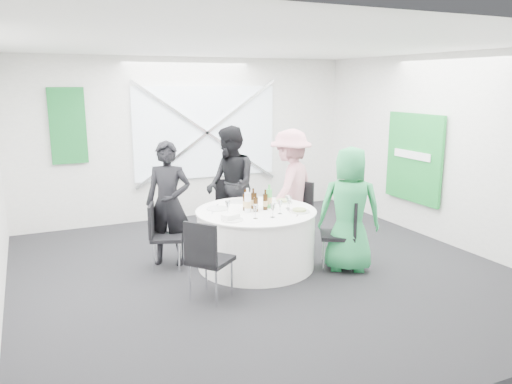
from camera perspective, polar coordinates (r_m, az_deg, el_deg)
name	(u,v)px	position (r m, az deg, el deg)	size (l,w,h in m)	color
floor	(262,271)	(6.50, 0.75, -8.98)	(6.00, 6.00, 0.00)	black
ceiling	(263,45)	(6.07, 0.82, 16.45)	(6.00, 6.00, 0.00)	white
wall_back	(190,139)	(8.91, -7.61, 6.06)	(6.00, 6.00, 0.00)	silver
wall_front	(449,226)	(3.72, 21.17, -3.68)	(6.00, 6.00, 0.00)	silver
wall_right	(446,150)	(7.89, 20.92, 4.53)	(6.00, 6.00, 0.00)	silver
window_panel	(206,132)	(8.95, -5.70, 6.79)	(2.60, 0.03, 1.60)	silver
window_brace_a	(207,133)	(8.91, -5.62, 6.77)	(0.05, 0.05, 3.16)	silver
window_brace_b	(207,133)	(8.91, -5.62, 6.77)	(0.05, 0.05, 3.16)	silver
green_banner	(68,126)	(8.46, -20.70, 7.08)	(0.55, 0.04, 1.20)	#136026
green_sign	(414,158)	(8.30, 17.58, 3.73)	(0.05, 1.20, 1.40)	#188730
banquet_table	(256,238)	(6.55, 0.00, -5.30)	(1.56, 1.56, 0.76)	white
chair_back	(230,205)	(7.59, -2.94, -1.52)	(0.46, 0.47, 0.93)	black
chair_back_left	(160,231)	(6.53, -10.87, -4.44)	(0.51, 0.50, 0.86)	black
chair_back_right	(297,208)	(7.45, 4.76, -1.82)	(0.58, 0.58, 0.93)	black
chair_front_right	(344,229)	(6.50, 10.06, -4.15)	(0.58, 0.57, 0.92)	black
chair_front_left	(206,255)	(5.49, -5.69, -7.14)	(0.59, 0.59, 0.93)	black
person_man_back_left	(168,204)	(6.62, -9.97, -1.31)	(0.60, 0.39, 1.64)	black
person_man_back	(230,185)	(7.42, -2.93, 0.80)	(0.85, 0.47, 1.76)	black
person_woman_pink	(290,187)	(7.39, 3.95, 0.56)	(1.11, 0.51, 1.71)	pink
person_woman_green	(350,209)	(6.41, 10.64, -1.97)	(0.78, 0.51, 1.60)	#299852
plate_back	(237,202)	(6.87, -2.20, -1.10)	(0.26, 0.26, 0.01)	silver
plate_back_left	(218,209)	(6.51, -4.41, -1.90)	(0.29, 0.29, 0.01)	silver
plate_back_right	(283,201)	(6.86, 3.06, -1.05)	(0.26, 0.26, 0.04)	silver
plate_front_right	(299,211)	(6.37, 4.97, -2.14)	(0.27, 0.27, 0.04)	silver
plate_front_left	(232,220)	(5.98, -2.74, -3.18)	(0.26, 0.26, 0.01)	silver
napkin	(230,216)	(6.00, -2.93, -2.79)	(0.20, 0.13, 0.05)	white
beer_bottle_a	(245,202)	(6.40, -1.25, -1.19)	(0.06, 0.06, 0.28)	#361E09
beer_bottle_b	(253,201)	(6.49, -0.32, -1.02)	(0.06, 0.06, 0.27)	#361E09
beer_bottle_c	(265,202)	(6.44, 1.07, -1.15)	(0.06, 0.06, 0.27)	#361E09
beer_bottle_d	(256,204)	(6.35, -0.03, -1.43)	(0.06, 0.06, 0.25)	#361E09
green_water_bottle	(269,199)	(6.53, 1.52, -0.77)	(0.08, 0.08, 0.31)	green
clear_water_bottle	(248,203)	(6.31, -0.96, -1.24)	(0.08, 0.08, 0.31)	white
wine_glass_a	(280,204)	(6.24, 2.77, -1.39)	(0.07, 0.07, 0.17)	white
wine_glass_b	(273,207)	(6.07, 1.92, -1.77)	(0.07, 0.07, 0.17)	white
wine_glass_c	(255,209)	(6.02, -0.06, -1.91)	(0.07, 0.07, 0.17)	white
wine_glass_d	(228,205)	(6.22, -3.25, -1.45)	(0.07, 0.07, 0.17)	white
wine_glass_e	(289,201)	(6.43, 3.82, -1.00)	(0.07, 0.07, 0.17)	white
wine_glass_f	(288,199)	(6.52, 3.66, -0.80)	(0.07, 0.07, 0.17)	white
fork_a	(217,205)	(6.69, -4.49, -1.54)	(0.01, 0.15, 0.01)	silver
knife_a	(212,213)	(6.31, -5.03, -2.42)	(0.01, 0.15, 0.01)	silver
fork_b	(287,203)	(6.83, 3.56, -1.23)	(0.01, 0.15, 0.01)	silver
knife_b	(272,200)	(6.96, 1.79, -0.95)	(0.01, 0.15, 0.01)	silver
fork_c	(297,215)	(6.20, 4.72, -2.67)	(0.01, 0.15, 0.01)	silver
knife_c	(300,209)	(6.50, 5.08, -1.97)	(0.01, 0.15, 0.01)	silver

